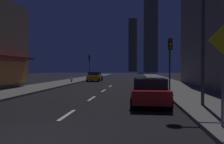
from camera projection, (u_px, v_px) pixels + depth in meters
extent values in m
cube|color=black|center=(119.00, 80.00, 38.03)|extent=(78.00, 136.00, 0.10)
cube|color=#605E59|center=(161.00, 80.00, 37.26)|extent=(4.00, 76.00, 0.15)
cube|color=#605E59|center=(79.00, 79.00, 38.79)|extent=(4.00, 76.00, 0.15)
cube|color=silver|center=(67.00, 115.00, 9.40)|extent=(0.16, 2.20, 0.01)
cube|color=silver|center=(92.00, 98.00, 14.57)|extent=(0.16, 2.20, 0.01)
cube|color=silver|center=(104.00, 91.00, 19.74)|extent=(0.16, 2.20, 0.01)
cube|color=silver|center=(110.00, 86.00, 24.91)|extent=(0.16, 2.20, 0.01)
cube|color=#4B4738|center=(133.00, 45.00, 156.96)|extent=(5.76, 8.87, 36.56)
cube|color=#65604C|center=(151.00, 20.00, 125.83)|extent=(7.53, 8.71, 58.38)
cube|color=#B21919|center=(149.00, 94.00, 11.98)|extent=(1.80, 4.20, 0.65)
cube|color=black|center=(150.00, 83.00, 11.77)|extent=(1.64, 2.00, 0.55)
cylinder|color=black|center=(133.00, 95.00, 13.47)|extent=(0.22, 0.68, 0.68)
cylinder|color=black|center=(163.00, 96.00, 13.28)|extent=(0.22, 0.68, 0.68)
cylinder|color=black|center=(133.00, 102.00, 10.69)|extent=(0.22, 0.68, 0.68)
cylinder|color=black|center=(170.00, 103.00, 10.49)|extent=(0.22, 0.68, 0.68)
sphere|color=white|center=(139.00, 89.00, 14.07)|extent=(0.18, 0.18, 0.18)
sphere|color=white|center=(156.00, 89.00, 13.95)|extent=(0.18, 0.18, 0.18)
cube|color=gold|center=(95.00, 77.00, 34.93)|extent=(1.80, 4.20, 0.65)
cube|color=black|center=(95.00, 74.00, 34.72)|extent=(1.64, 2.00, 0.55)
cylinder|color=black|center=(91.00, 79.00, 36.42)|extent=(0.22, 0.68, 0.68)
cylinder|color=black|center=(102.00, 79.00, 36.23)|extent=(0.22, 0.68, 0.68)
cylinder|color=black|center=(87.00, 79.00, 33.64)|extent=(0.22, 0.68, 0.68)
cylinder|color=black|center=(99.00, 79.00, 33.45)|extent=(0.22, 0.68, 0.68)
sphere|color=white|center=(94.00, 76.00, 37.03)|extent=(0.18, 0.18, 0.18)
sphere|color=white|center=(100.00, 76.00, 36.91)|extent=(0.18, 0.18, 0.18)
cylinder|color=#B2B2B2|center=(71.00, 80.00, 30.34)|extent=(0.22, 0.22, 0.55)
sphere|color=#B2B2B2|center=(71.00, 78.00, 30.34)|extent=(0.21, 0.21, 0.21)
cylinder|color=#B2B2B2|center=(72.00, 82.00, 30.35)|extent=(0.30, 0.30, 0.06)
cylinder|color=#B2B2B2|center=(70.00, 80.00, 30.36)|extent=(0.10, 0.10, 0.10)
cylinder|color=#B2B2B2|center=(73.00, 80.00, 30.32)|extent=(0.10, 0.10, 0.10)
cylinder|color=#2D2D2D|center=(170.00, 65.00, 17.56)|extent=(0.12, 0.12, 4.20)
cube|color=black|center=(170.00, 44.00, 17.33)|extent=(0.32, 0.24, 0.90)
sphere|color=red|center=(170.00, 41.00, 17.20)|extent=(0.18, 0.18, 0.18)
sphere|color=#F2B20C|center=(170.00, 44.00, 17.20)|extent=(0.18, 0.18, 0.18)
sphere|color=#19D833|center=(170.00, 48.00, 17.21)|extent=(0.18, 0.18, 0.18)
cylinder|color=#2D2D2D|center=(89.00, 67.00, 39.92)|extent=(0.12, 0.12, 4.20)
cube|color=black|center=(89.00, 58.00, 39.70)|extent=(0.32, 0.24, 0.90)
sphere|color=red|center=(89.00, 56.00, 39.56)|extent=(0.18, 0.18, 0.18)
sphere|color=#F2B20C|center=(89.00, 58.00, 39.57)|extent=(0.18, 0.18, 0.18)
sphere|color=#19D833|center=(89.00, 60.00, 39.57)|extent=(0.18, 0.18, 0.18)
cylinder|color=#38383D|center=(203.00, 40.00, 11.11)|extent=(0.16, 0.16, 6.50)
cylinder|color=slate|center=(223.00, 88.00, 7.00)|extent=(0.08, 0.08, 2.40)
cube|color=yellow|center=(223.00, 40.00, 6.95)|extent=(0.91, 0.03, 0.91)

